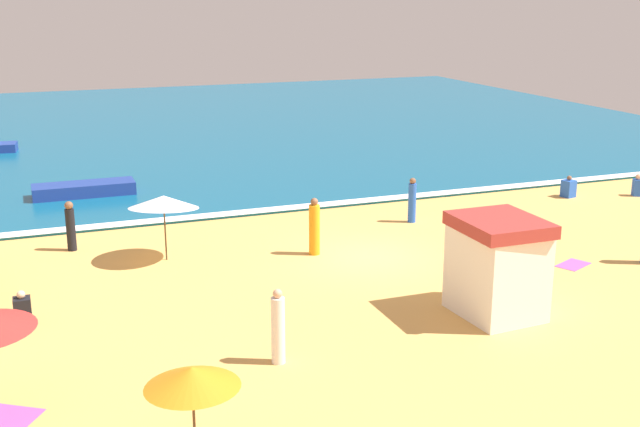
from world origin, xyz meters
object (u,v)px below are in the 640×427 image
(beachgoer_7, at_px, (638,186))
(beachgoer_2, at_px, (23,311))
(beach_umbrella_3, at_px, (164,202))
(beachgoer_5, at_px, (71,226))
(beachgoer_1, at_px, (278,328))
(beachgoer_8, at_px, (314,228))
(beachgoer_0, at_px, (412,201))
(beachgoer_3, at_px, (568,188))
(lifeguard_cabana, at_px, (497,266))
(beach_umbrella_1, at_px, (192,377))
(small_boat_0, at_px, (84,189))

(beachgoer_7, bearing_deg, beachgoer_2, -167.60)
(beach_umbrella_3, height_order, beachgoer_5, beach_umbrella_3)
(beachgoer_1, xyz_separation_m, beachgoer_8, (3.53, 7.15, 0.04))
(beachgoer_0, xyz_separation_m, beachgoer_8, (-4.70, -2.28, 0.08))
(beachgoer_2, xyz_separation_m, beachgoer_7, (24.34, 5.35, 0.00))
(beachgoer_5, bearing_deg, beachgoer_3, 0.46)
(lifeguard_cabana, bearing_deg, beachgoer_2, 163.03)
(beach_umbrella_3, distance_m, beachgoer_5, 3.60)
(beachgoer_3, bearing_deg, beachgoer_7, -16.91)
(beachgoer_7, height_order, beachgoer_8, beachgoer_8)
(beachgoer_7, distance_m, beachgoer_8, 15.58)
(beachgoer_0, bearing_deg, lifeguard_cabana, -102.84)
(beachgoer_1, relative_size, beachgoer_7, 1.92)
(beach_umbrella_1, xyz_separation_m, beachgoer_0, (10.87, 12.74, -0.87))
(beachgoer_7, bearing_deg, lifeguard_cabana, -144.83)
(beach_umbrella_1, xyz_separation_m, beachgoer_5, (-1.18, 13.66, -0.86))
(lifeguard_cabana, xyz_separation_m, beachgoer_5, (-10.06, 9.62, -0.52))
(beach_umbrella_1, distance_m, beachgoer_0, 16.77)
(lifeguard_cabana, xyz_separation_m, beachgoer_2, (-11.69, 3.57, -0.93))
(beachgoer_0, height_order, beachgoer_5, beachgoer_0)
(beach_umbrella_1, xyz_separation_m, beachgoer_2, (-2.80, 7.61, -1.27))
(beachgoer_5, bearing_deg, beachgoer_1, -69.74)
(beach_umbrella_1, relative_size, beachgoer_8, 1.19)
(beachgoer_2, height_order, beachgoer_8, beachgoer_8)
(beachgoer_5, distance_m, small_boat_0, 7.25)
(beach_umbrella_3, bearing_deg, lifeguard_cabana, -45.85)
(beachgoer_0, relative_size, beachgoer_5, 1.00)
(beachgoer_0, relative_size, beachgoer_3, 1.85)
(beach_umbrella_3, xyz_separation_m, small_boat_0, (-1.74, 9.24, -1.54))
(beachgoer_3, xyz_separation_m, beachgoer_5, (-19.88, -0.16, 0.44))
(beach_umbrella_3, height_order, beachgoer_2, beach_umbrella_3)
(beach_umbrella_1, relative_size, beachgoer_2, 2.34)
(beachgoer_3, height_order, beachgoer_5, beachgoer_5)
(beachgoer_3, distance_m, beachgoer_8, 12.99)
(beachgoer_1, height_order, beachgoer_7, beachgoer_1)
(beachgoer_0, xyz_separation_m, beachgoer_3, (7.84, 1.09, -0.43))
(lifeguard_cabana, bearing_deg, beachgoer_5, 136.30)
(beach_umbrella_3, bearing_deg, beachgoer_0, 7.02)
(lifeguard_cabana, distance_m, small_boat_0, 19.10)
(beachgoer_3, height_order, small_boat_0, beachgoer_3)
(beachgoer_5, distance_m, beachgoer_7, 22.73)
(beachgoer_0, bearing_deg, beachgoer_2, -159.44)
(beachgoer_3, xyz_separation_m, beachgoer_7, (2.83, -0.86, 0.03))
(beach_umbrella_3, relative_size, beachgoer_8, 1.59)
(beachgoer_2, xyz_separation_m, beachgoer_5, (1.62, 6.05, 0.41))
(beachgoer_1, xyz_separation_m, small_boat_0, (-2.82, 17.52, -0.49))
(beachgoer_0, bearing_deg, beachgoer_1, -131.10)
(beachgoer_7, bearing_deg, beachgoer_0, -178.79)
(lifeguard_cabana, relative_size, beachgoer_0, 1.57)
(lifeguard_cabana, distance_m, beachgoer_1, 6.31)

